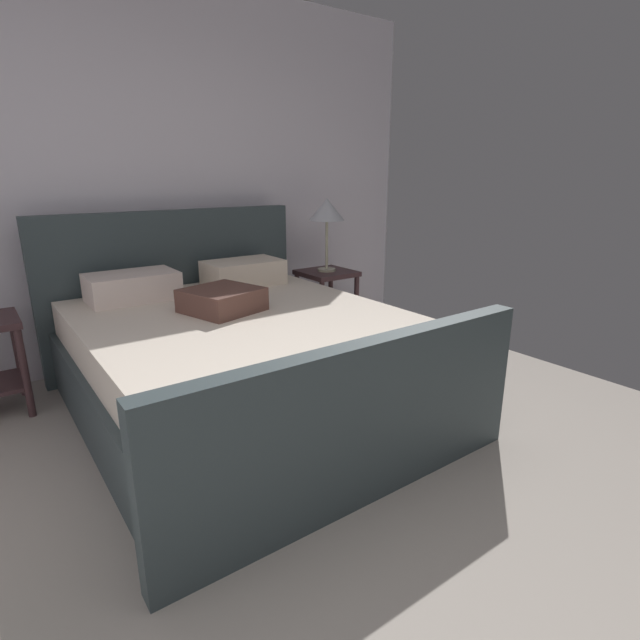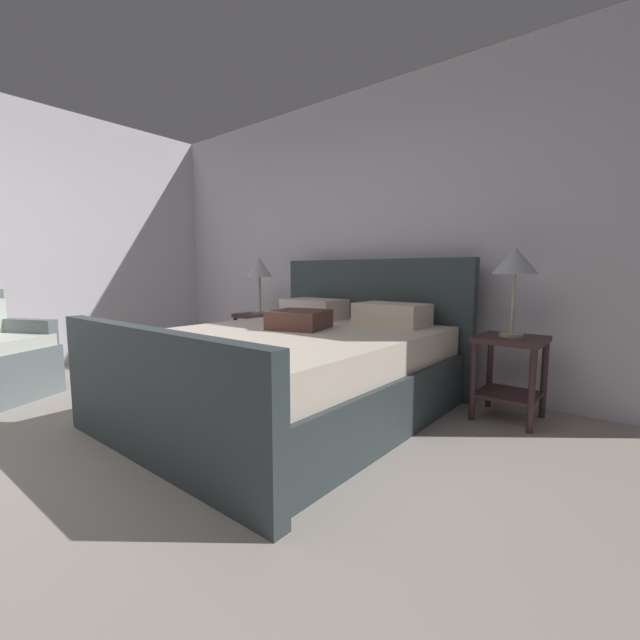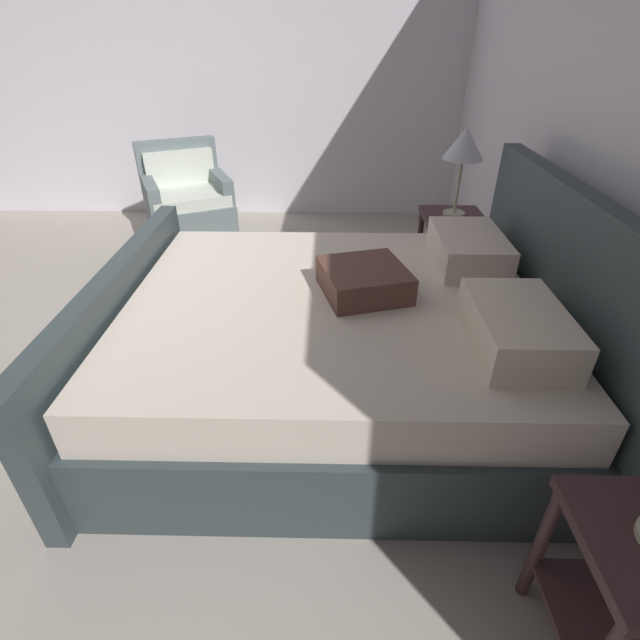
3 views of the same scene
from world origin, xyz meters
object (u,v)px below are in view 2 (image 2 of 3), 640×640
(bed, at_px, (296,367))
(table_lamp_right, at_px, (515,263))
(nightstand_left, at_px, (260,331))
(nightstand_right, at_px, (510,364))
(table_lamp_left, at_px, (259,269))

(bed, relative_size, table_lamp_right, 3.67)
(bed, xyz_separation_m, nightstand_left, (-1.29, 0.84, 0.06))
(nightstand_left, bearing_deg, bed, -33.03)
(nightstand_right, height_order, table_lamp_right, table_lamp_right)
(nightstand_right, distance_m, table_lamp_left, 2.67)
(nightstand_left, bearing_deg, table_lamp_left, 97.13)
(nightstand_right, xyz_separation_m, table_lamp_right, (0.00, 0.00, 0.71))
(table_lamp_left, bearing_deg, nightstand_right, 0.12)
(table_lamp_right, height_order, nightstand_left, table_lamp_right)
(table_lamp_right, relative_size, table_lamp_left, 1.02)
(bed, height_order, nightstand_right, bed)
(table_lamp_right, xyz_separation_m, nightstand_left, (-2.58, -0.01, -0.71))
(table_lamp_right, bearing_deg, bed, -146.82)
(nightstand_left, bearing_deg, table_lamp_right, 0.12)
(bed, distance_m, nightstand_left, 1.54)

